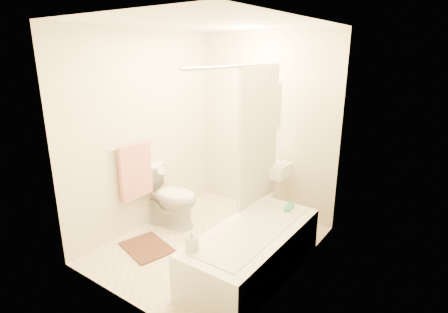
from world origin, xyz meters
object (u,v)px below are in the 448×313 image
Objects in this scene: toilet at (169,196)px; bathtub at (253,251)px; bath_mat at (147,247)px; soap_bottle at (192,241)px; sink at (271,189)px.

toilet is 1.43m from bathtub.
bath_mat is 1.14m from soap_bottle.
toilet is 0.90× the size of sink.
bath_mat is 2.94× the size of soap_bottle.
bath_mat is (-1.19, -0.33, -0.22)m from bathtub.
soap_bottle is (1.15, -0.89, 0.17)m from toilet.
sink is 1.70m from bath_mat.
soap_bottle reaches higher than bathtub.
soap_bottle is (-0.25, -0.63, 0.33)m from bathtub.
bath_mat is (-0.80, -1.44, -0.43)m from sink.
bathtub is at bearing 15.41° from bath_mat.
toilet is 0.72m from bath_mat.
bath_mat is at bearing -118.80° from sink.
toilet is at bearing 108.79° from bath_mat.
bath_mat is (0.20, -0.59, -0.37)m from toilet.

